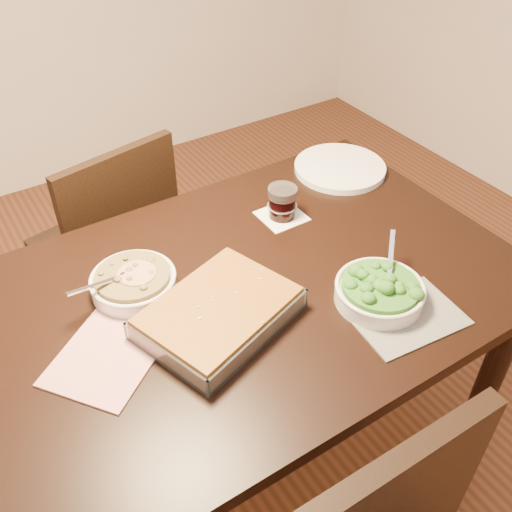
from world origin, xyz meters
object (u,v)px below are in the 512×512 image
Objects in this scene: dinner_plate at (340,168)px; stew_bowl at (133,282)px; table at (243,314)px; chair_far at (113,240)px; wine_tumbler at (282,202)px; baking_dish at (219,313)px; broccoli_bowl at (379,291)px.

stew_bowl is at bearing -167.86° from dinner_plate.
table is 1.60× the size of chair_far.
table is 0.71m from chair_far.
dinner_plate is at bearing 19.66° from wine_tumbler.
baking_dish reaches higher than table.
wine_tumbler reaches higher than dinner_plate.
broccoli_bowl is at bearing 100.56° from chair_far.
wine_tumbler is 0.32m from dinner_plate.
baking_dish is 0.75m from dinner_plate.
broccoli_bowl is 0.74× the size of dinner_plate.
stew_bowl is 0.59m from broccoli_bowl.
dinner_plate is (0.30, 0.51, -0.02)m from broccoli_bowl.
baking_dish is at bearing -143.45° from wine_tumbler.
baking_dish is at bearing 158.39° from broccoli_bowl.
chair_far is at bearing 77.97° from stew_bowl.
baking_dish is 4.36× the size of wine_tumbler.
dinner_plate is (0.55, 0.30, 0.11)m from table.
chair_far is (-0.36, 0.49, -0.31)m from wine_tumbler.
dinner_plate is (0.66, 0.37, -0.02)m from baking_dish.
broccoli_bowl reaches higher than dinner_plate.
baking_dish is at bearing -145.36° from table.
wine_tumbler is at bearing 18.31° from baking_dish.
dinner_plate is (0.78, 0.17, -0.02)m from stew_bowl.
dinner_plate is at bearing 12.14° from stew_bowl.
chair_far is (-0.36, 0.90, -0.29)m from broccoli_bowl.
wine_tumbler is at bearing 37.34° from table.
broccoli_bowl is (0.48, -0.35, 0.00)m from stew_bowl.
stew_bowl is 0.57× the size of baking_dish.
dinner_plate is at bearing 59.80° from broccoli_bowl.
chair_far is at bearing 111.83° from broccoli_bowl.
stew_bowl is at bearing 150.08° from table.
stew_bowl is at bearing 66.70° from chair_far.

